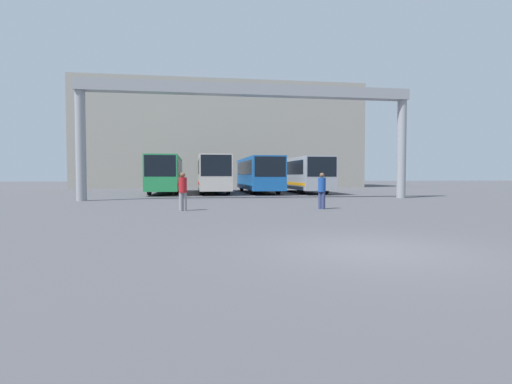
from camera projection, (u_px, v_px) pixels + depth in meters
name	position (u px, v px, depth m)	size (l,w,h in m)	color
ground_plane	(372.00, 250.00, 8.15)	(200.00, 200.00, 0.00)	#47474C
building_backdrop	(221.00, 138.00, 54.60)	(36.39, 12.00, 13.37)	gray
overhead_gantry	(251.00, 107.00, 25.40)	(21.27, 0.80, 7.31)	gray
bus_slot_0	(166.00, 172.00, 34.30)	(2.45, 11.66, 3.10)	#268C4C
bus_slot_1	(213.00, 172.00, 34.97)	(2.49, 11.80, 3.15)	beige
bus_slot_2	(258.00, 173.00, 35.32)	(2.60, 11.27, 3.05)	#1959A5
bus_slot_3	(303.00, 173.00, 35.67)	(2.54, 10.74, 3.06)	#999EA5
pedestrian_far_center	(183.00, 190.00, 17.27)	(0.35, 0.35, 1.66)	gray
pedestrian_mid_right	(322.00, 190.00, 18.17)	(0.34, 0.34, 1.65)	navy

